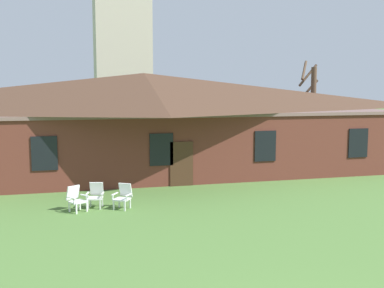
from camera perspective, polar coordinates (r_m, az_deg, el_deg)
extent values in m
cube|color=brown|center=(26.67, -5.75, 0.36)|extent=(25.80, 10.00, 3.20)
cube|color=#795B55|center=(26.54, -5.80, 3.97)|extent=(26.31, 10.20, 0.16)
pyramid|color=#4C3323|center=(26.51, -5.83, 6.34)|extent=(26.83, 10.40, 2.04)
cube|color=black|center=(21.39, -17.44, -1.09)|extent=(1.10, 0.06, 1.50)
cube|color=black|center=(21.73, -3.73, -0.67)|extent=(1.10, 0.06, 1.50)
cube|color=black|center=(23.25, 8.86, -0.25)|extent=(1.10, 0.06, 1.50)
cube|color=black|center=(25.73, 19.47, 0.12)|extent=(1.10, 0.06, 1.50)
cube|color=#422819|center=(22.03, -1.27, -2.42)|extent=(1.10, 0.06, 2.10)
cube|color=#BCB29E|center=(43.43, -8.45, 9.11)|extent=(4.80, 4.80, 12.73)
cube|color=white|center=(18.11, -12.62, -7.44)|extent=(0.07, 0.07, 0.36)
cube|color=white|center=(17.86, -13.83, -7.68)|extent=(0.07, 0.07, 0.36)
cube|color=white|center=(18.46, -13.43, -7.19)|extent=(0.07, 0.07, 0.36)
cube|color=white|center=(18.21, -14.62, -7.42)|extent=(0.07, 0.07, 0.36)
cube|color=white|center=(18.11, -13.64, -6.80)|extent=(0.74, 0.73, 0.05)
cube|color=white|center=(18.30, -14.23, -5.72)|extent=(0.53, 0.44, 0.54)
cube|color=white|center=(18.21, -12.87, -6.07)|extent=(0.31, 0.42, 0.03)
cube|color=white|center=(18.11, -12.56, -6.50)|extent=(0.06, 0.06, 0.22)
cube|color=white|center=(17.89, -14.39, -6.35)|extent=(0.31, 0.42, 0.03)
cube|color=white|center=(17.79, -14.09, -6.78)|extent=(0.06, 0.06, 0.22)
cube|color=silver|center=(18.32, -11.06, -7.24)|extent=(0.06, 0.06, 0.36)
cube|color=silver|center=(18.41, -12.47, -7.20)|extent=(0.06, 0.06, 0.36)
cube|color=silver|center=(18.74, -10.80, -6.91)|extent=(0.06, 0.06, 0.36)
cube|color=silver|center=(18.83, -12.18, -6.88)|extent=(0.06, 0.06, 0.36)
cube|color=silver|center=(18.53, -11.64, -6.44)|extent=(0.65, 0.64, 0.05)
cube|color=silver|center=(18.76, -11.47, -5.33)|extent=(0.54, 0.31, 0.54)
cube|color=silver|center=(18.41, -10.78, -5.88)|extent=(0.18, 0.47, 0.03)
cube|color=silver|center=(18.28, -10.87, -6.33)|extent=(0.05, 0.05, 0.22)
cube|color=silver|center=(18.52, -12.55, -5.85)|extent=(0.18, 0.47, 0.03)
cube|color=silver|center=(18.39, -12.65, -6.29)|extent=(0.05, 0.05, 0.22)
cube|color=white|center=(17.93, -8.16, -7.49)|extent=(0.07, 0.07, 0.36)
cube|color=white|center=(18.14, -9.46, -7.34)|extent=(0.07, 0.07, 0.36)
cube|color=white|center=(18.31, -7.52, -7.17)|extent=(0.07, 0.07, 0.36)
cube|color=white|center=(18.52, -8.80, -7.04)|extent=(0.07, 0.07, 0.36)
cube|color=white|center=(18.18, -8.49, -6.63)|extent=(0.74, 0.73, 0.05)
cube|color=white|center=(18.38, -8.06, -5.52)|extent=(0.53, 0.44, 0.54)
cube|color=white|center=(17.98, -7.71, -6.13)|extent=(0.31, 0.42, 0.03)
cube|color=white|center=(17.87, -7.94, -6.58)|extent=(0.06, 0.06, 0.22)
cube|color=white|center=(18.25, -9.34, -5.97)|extent=(0.31, 0.42, 0.03)
cube|color=white|center=(18.13, -9.58, -6.41)|extent=(0.06, 0.06, 0.22)
cylinder|color=brown|center=(32.36, 14.42, 3.75)|extent=(0.36, 0.36, 5.94)
cylinder|color=brown|center=(32.44, 13.43, 8.68)|extent=(0.98, 1.21, 1.34)
cylinder|color=brown|center=(32.71, 14.24, 6.69)|extent=(0.96, 0.28, 1.03)
cylinder|color=brown|center=(32.86, 13.86, 8.08)|extent=(1.44, 0.35, 1.51)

